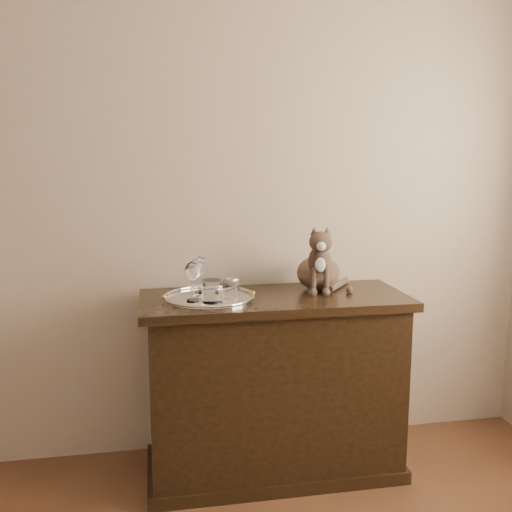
{
  "coord_description": "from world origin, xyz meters",
  "views": [
    {
      "loc": [
        0.06,
        -0.5,
        1.46
      ],
      "look_at": [
        0.52,
        1.95,
        1.03
      ],
      "focal_mm": 40.0,
      "sensor_mm": 36.0,
      "label": 1
    }
  ],
  "objects_px": {
    "tray": "(209,298)",
    "cat": "(319,257)",
    "tumbler_b": "(212,291)",
    "wine_glass_d": "(197,278)",
    "wine_glass_b": "(200,274)",
    "tumbler_a": "(231,289)",
    "sideboard": "(274,385)",
    "wine_glass_c": "(192,281)"
  },
  "relations": [
    {
      "from": "tray",
      "to": "cat",
      "type": "distance_m",
      "value": 0.56
    },
    {
      "from": "tumbler_b",
      "to": "wine_glass_d",
      "type": "bearing_deg",
      "value": 121.78
    },
    {
      "from": "wine_glass_b",
      "to": "cat",
      "type": "height_order",
      "value": "cat"
    },
    {
      "from": "tumbler_a",
      "to": "cat",
      "type": "relative_size",
      "value": 0.26
    },
    {
      "from": "sideboard",
      "to": "wine_glass_d",
      "type": "bearing_deg",
      "value": -178.87
    },
    {
      "from": "tray",
      "to": "cat",
      "type": "height_order",
      "value": "cat"
    },
    {
      "from": "wine_glass_b",
      "to": "wine_glass_c",
      "type": "distance_m",
      "value": 0.16
    },
    {
      "from": "wine_glass_d",
      "to": "wine_glass_c",
      "type": "bearing_deg",
      "value": -116.28
    },
    {
      "from": "tumbler_b",
      "to": "cat",
      "type": "relative_size",
      "value": 0.31
    },
    {
      "from": "wine_glass_c",
      "to": "wine_glass_b",
      "type": "bearing_deg",
      "value": 73.31
    },
    {
      "from": "wine_glass_d",
      "to": "cat",
      "type": "distance_m",
      "value": 0.59
    },
    {
      "from": "wine_glass_c",
      "to": "tumbler_a",
      "type": "xyz_separation_m",
      "value": [
        0.17,
        0.01,
        -0.04
      ]
    },
    {
      "from": "wine_glass_b",
      "to": "wine_glass_d",
      "type": "relative_size",
      "value": 0.94
    },
    {
      "from": "tray",
      "to": "tumbler_a",
      "type": "xyz_separation_m",
      "value": [
        0.09,
        -0.03,
        0.04
      ]
    },
    {
      "from": "tray",
      "to": "tumbler_b",
      "type": "height_order",
      "value": "tumbler_b"
    },
    {
      "from": "wine_glass_b",
      "to": "wine_glass_d",
      "type": "bearing_deg",
      "value": -102.13
    },
    {
      "from": "wine_glass_c",
      "to": "sideboard",
      "type": "bearing_deg",
      "value": 8.43
    },
    {
      "from": "tray",
      "to": "wine_glass_d",
      "type": "distance_m",
      "value": 0.11
    },
    {
      "from": "wine_glass_c",
      "to": "cat",
      "type": "distance_m",
      "value": 0.62
    },
    {
      "from": "wine_glass_d",
      "to": "tumbler_b",
      "type": "xyz_separation_m",
      "value": [
        0.06,
        -0.09,
        -0.04
      ]
    },
    {
      "from": "sideboard",
      "to": "tumbler_a",
      "type": "xyz_separation_m",
      "value": [
        -0.2,
        -0.04,
        0.47
      ]
    },
    {
      "from": "sideboard",
      "to": "tumbler_b",
      "type": "distance_m",
      "value": 0.57
    },
    {
      "from": "tumbler_b",
      "to": "sideboard",
      "type": "bearing_deg",
      "value": 18.28
    },
    {
      "from": "wine_glass_c",
      "to": "tumbler_a",
      "type": "bearing_deg",
      "value": 5.08
    },
    {
      "from": "wine_glass_b",
      "to": "wine_glass_c",
      "type": "relative_size",
      "value": 0.99
    },
    {
      "from": "wine_glass_c",
      "to": "tumbler_a",
      "type": "relative_size",
      "value": 2.1
    },
    {
      "from": "tray",
      "to": "tumbler_b",
      "type": "xyz_separation_m",
      "value": [
        0.0,
        -0.09,
        0.05
      ]
    },
    {
      "from": "tray",
      "to": "cat",
      "type": "bearing_deg",
      "value": 10.85
    },
    {
      "from": "sideboard",
      "to": "cat",
      "type": "xyz_separation_m",
      "value": [
        0.23,
        0.09,
        0.58
      ]
    },
    {
      "from": "sideboard",
      "to": "wine_glass_b",
      "type": "distance_m",
      "value": 0.62
    },
    {
      "from": "sideboard",
      "to": "cat",
      "type": "distance_m",
      "value": 0.63
    },
    {
      "from": "sideboard",
      "to": "cat",
      "type": "relative_size",
      "value": 3.84
    },
    {
      "from": "tumbler_a",
      "to": "tumbler_b",
      "type": "xyz_separation_m",
      "value": [
        -0.09,
        -0.06,
        0.01
      ]
    },
    {
      "from": "tumbler_a",
      "to": "cat",
      "type": "xyz_separation_m",
      "value": [
        0.44,
        0.13,
        0.11
      ]
    },
    {
      "from": "sideboard",
      "to": "tumbler_b",
      "type": "relative_size",
      "value": 12.34
    },
    {
      "from": "wine_glass_b",
      "to": "tumbler_a",
      "type": "distance_m",
      "value": 0.19
    },
    {
      "from": "wine_glass_c",
      "to": "cat",
      "type": "bearing_deg",
      "value": 13.93
    },
    {
      "from": "tray",
      "to": "wine_glass_b",
      "type": "bearing_deg",
      "value": 104.93
    },
    {
      "from": "wine_glass_b",
      "to": "cat",
      "type": "relative_size",
      "value": 0.54
    },
    {
      "from": "tray",
      "to": "sideboard",
      "type": "bearing_deg",
      "value": 1.23
    },
    {
      "from": "wine_glass_b",
      "to": "tumbler_b",
      "type": "distance_m",
      "value": 0.2
    },
    {
      "from": "wine_glass_b",
      "to": "wine_glass_c",
      "type": "bearing_deg",
      "value": -106.69
    }
  ]
}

